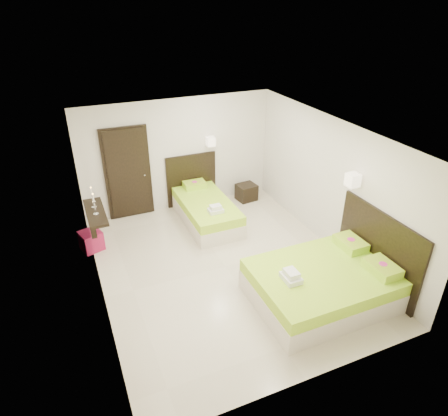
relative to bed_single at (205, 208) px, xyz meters
name	(u,v)px	position (x,y,z in m)	size (l,w,h in m)	color
floor	(225,267)	(-0.28, -1.81, -0.31)	(5.50, 5.50, 0.00)	beige
bed_single	(205,208)	(0.00, 0.00, 0.00)	(1.22, 2.04, 1.68)	beige
bed_double	(326,282)	(0.92, -3.26, 0.03)	(2.26, 1.92, 1.86)	beige
nightstand	(246,192)	(1.32, 0.57, -0.10)	(0.46, 0.40, 0.40)	black
ottoman	(91,241)	(-2.53, -0.19, -0.11)	(0.40, 0.40, 0.40)	maroon
door	(128,174)	(-1.48, 0.89, 0.74)	(1.02, 0.15, 2.14)	black
console_shelf	(95,213)	(-2.37, -0.21, 0.51)	(0.35, 1.20, 0.78)	black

